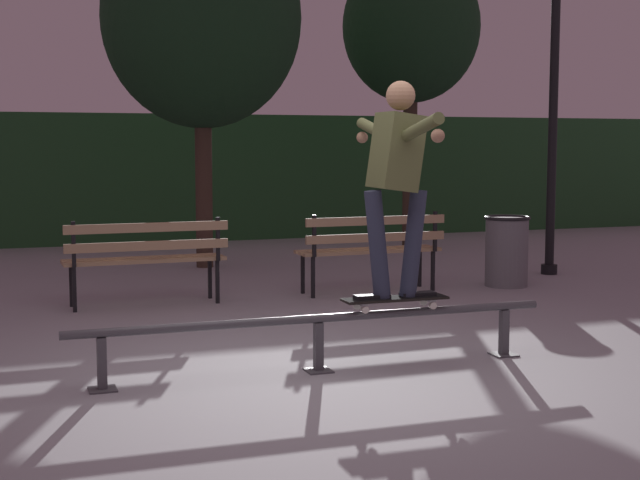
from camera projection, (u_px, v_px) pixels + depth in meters
ground_plane at (322, 374)px, 6.40m from camera, size 90.00×90.00×0.00m
hedge_backdrop at (130, 178)px, 15.28m from camera, size 24.00×1.20×2.11m
grind_rail at (318, 328)px, 6.44m from camera, size 3.53×0.18×0.41m
skateboard at (395, 299)px, 6.62m from camera, size 0.78×0.21×0.09m
skateboarder at (396, 170)px, 6.53m from camera, size 0.62×1.41×1.56m
park_bench_leftmost at (146, 253)px, 9.04m from camera, size 1.61×0.45×0.88m
park_bench_left_center at (372, 244)px, 9.84m from camera, size 1.61×0.45×0.88m
tree_behind_benches at (202, 19)px, 11.69m from camera, size 2.56×2.56×4.63m
tree_far_right at (411, 28)px, 14.05m from camera, size 2.12×2.12×4.58m
lamp_post_right at (554, 72)px, 11.11m from camera, size 0.32×0.32×3.90m
trash_can at (507, 250)px, 10.36m from camera, size 0.52×0.52×0.80m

